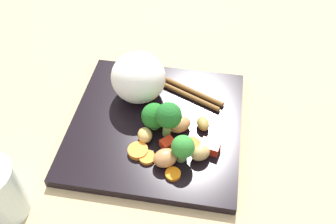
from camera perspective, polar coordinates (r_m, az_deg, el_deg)
The scene contains 19 objects.
ground_plane at distance 64.99cm, azimuth -1.78°, elevation -2.97°, with size 110.00×110.00×2.00cm, color tan.
square_plate at distance 63.63cm, azimuth -1.82°, elevation -1.96°, with size 28.16×28.16×1.56cm, color black.
rice_mound at distance 64.59cm, azimuth -4.50°, elevation 5.24°, with size 9.32×9.54×8.51cm, color white.
broccoli_floret_0 at distance 55.91cm, azimuth 2.25°, elevation -5.46°, with size 3.54×3.54×5.22cm.
broccoli_floret_1 at distance 60.40cm, azimuth -2.14°, elevation -0.65°, with size 4.25×4.25×4.92cm.
broccoli_floret_2 at distance 57.98cm, azimuth 0.10°, elevation -0.66°, with size 4.14×4.14×6.71cm.
carrot_slice_0 at distance 62.54cm, azimuth -0.02°, elevation -1.49°, with size 2.29×2.29×0.72cm, color orange.
carrot_slice_1 at distance 58.95cm, azimuth -4.58°, elevation -5.87°, with size 3.17×3.17×0.78cm, color orange.
carrot_slice_2 at distance 58.18cm, azimuth -2.82°, elevation -6.94°, with size 2.56×2.56×0.58cm, color orange.
carrot_slice_3 at distance 56.47cm, azimuth 0.75°, elevation -9.38°, with size 2.32×2.32×0.55cm, color orange.
carrot_slice_4 at distance 59.75cm, azimuth 3.58°, elevation -4.98°, with size 3.07×3.07×0.51cm, color orange.
pepper_chunk_0 at distance 59.09cm, azimuth 6.40°, elevation -5.26°, with size 2.95×2.11×1.58cm, color red.
pepper_chunk_1 at distance 59.31cm, azimuth -0.05°, elevation -4.76°, with size 2.10×1.76×1.31cm, color red.
chicken_piece_0 at distance 61.08cm, azimuth 1.86°, elevation -1.93°, with size 3.74×2.64×2.36cm, color #BA814E.
chicken_piece_1 at distance 61.59cm, azimuth 5.29°, elevation -1.96°, with size 2.76×1.97×1.88cm, color #AD9046.
chicken_piece_2 at distance 57.70cm, azimuth 4.93°, elevation -6.24°, with size 3.09×2.24×2.38cm, color tan.
chicken_piece_3 at distance 59.95cm, azimuth -3.52°, elevation -3.51°, with size 2.77×2.35×2.09cm, color tan.
chicken_piece_4 at distance 56.84cm, azimuth -0.42°, elevation -6.96°, with size 3.74×3.02×2.62cm, color #BE8150.
chopstick_pair at distance 68.63cm, azimuth 0.53°, elevation 4.14°, with size 19.48×10.56×0.86cm.
Camera 1 is at (-8.36, 40.47, 49.17)cm, focal length 40.25 mm.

